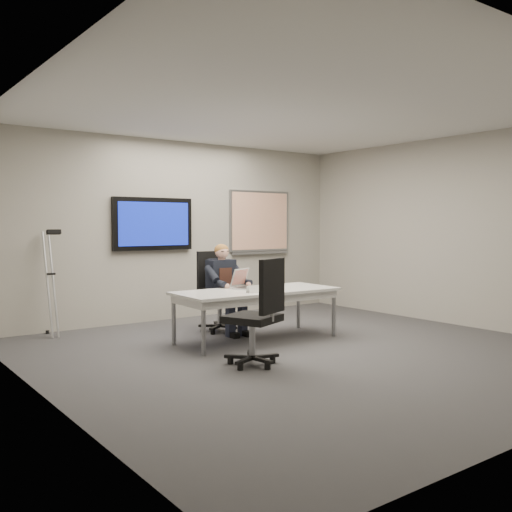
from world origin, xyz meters
TOP-DOWN VIEW (x-y plane):
  - floor at (0.00, 0.00)m, footprint 6.00×6.00m
  - ceiling at (0.00, 0.00)m, footprint 6.00×6.00m
  - wall_back at (0.00, 3.00)m, footprint 6.00×0.02m
  - wall_left at (-3.00, 0.00)m, footprint 0.02×6.00m
  - wall_right at (3.00, 0.00)m, footprint 0.02×6.00m
  - conference_table at (-0.08, 0.86)m, footprint 2.15×0.95m
  - tv_display at (-0.50, 2.95)m, footprint 1.30×0.09m
  - whiteboard at (1.55, 2.97)m, footprint 1.25×0.08m
  - office_chair_far at (-0.12, 1.71)m, footprint 0.56×0.56m
  - office_chair_near at (-0.87, -0.19)m, footprint 0.71×0.71m
  - seated_person at (-0.13, 1.47)m, footprint 0.38×0.65m
  - crutch at (-2.12, 2.74)m, footprint 0.29×0.82m
  - laptop at (-0.11, 1.10)m, footprint 0.43×0.47m
  - name_tent at (-0.28, 0.62)m, footprint 0.23×0.07m
  - pen at (-0.10, 0.54)m, footprint 0.02×0.12m

SIDE VIEW (x-z plane):
  - floor at x=0.00m, z-range -0.01..0.01m
  - office_chair_far at x=-0.12m, z-range -0.21..0.90m
  - office_chair_near at x=-0.87m, z-range -0.21..0.93m
  - seated_person at x=-0.13m, z-range -0.12..1.11m
  - conference_table at x=-0.08m, z-range 0.25..0.91m
  - pen at x=-0.10m, z-range 0.66..0.67m
  - name_tent at x=-0.28m, z-range 0.66..0.75m
  - laptop at x=-0.11m, z-range 0.59..0.85m
  - crutch at x=-2.12m, z-range -0.03..1.49m
  - wall_back at x=0.00m, z-range 0.00..2.80m
  - wall_left at x=-3.00m, z-range 0.00..2.80m
  - wall_right at x=3.00m, z-range 0.00..2.80m
  - tv_display at x=-0.50m, z-range 1.10..1.90m
  - whiteboard at x=1.55m, z-range 0.98..2.08m
  - ceiling at x=0.00m, z-range 2.79..2.81m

